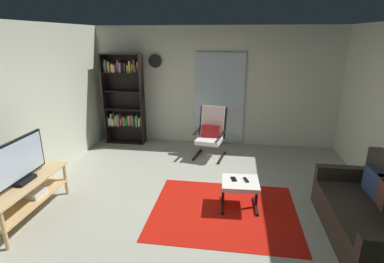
{
  "coord_description": "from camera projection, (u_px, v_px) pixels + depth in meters",
  "views": [
    {
      "loc": [
        0.45,
        -3.68,
        2.39
      ],
      "look_at": [
        -0.19,
        0.69,
        0.96
      ],
      "focal_mm": 27.72,
      "sensor_mm": 36.0,
      "label": 1
    }
  ],
  "objects": [
    {
      "name": "cell_phone",
      "position": [
        234.0,
        179.0,
        4.28
      ],
      "size": [
        0.1,
        0.15,
        0.01
      ],
      "primitive_type": "cube",
      "rotation": [
        0.0,
        0.0,
        0.24
      ],
      "color": "black",
      "rests_on": "ottoman"
    },
    {
      "name": "lounge_armchair",
      "position": [
        211.0,
        131.0,
        6.05
      ],
      "size": [
        0.66,
        0.74,
        1.02
      ],
      "color": "black",
      "rests_on": "ground"
    },
    {
      "name": "tv_remote",
      "position": [
        246.0,
        180.0,
        4.24
      ],
      "size": [
        0.08,
        0.15,
        0.02
      ],
      "primitive_type": "cube",
      "rotation": [
        0.0,
        0.0,
        0.31
      ],
      "color": "black",
      "rests_on": "ottoman"
    },
    {
      "name": "wall_left",
      "position": [
        11.0,
        116.0,
        4.23
      ],
      "size": [
        0.06,
        6.0,
        2.6
      ],
      "primitive_type": "cube",
      "color": "silver",
      "rests_on": "ground"
    },
    {
      "name": "tv_stand",
      "position": [
        26.0,
        193.0,
        4.02
      ],
      "size": [
        0.48,
        1.4,
        0.53
      ],
      "color": "tan",
      "rests_on": "ground"
    },
    {
      "name": "wall_clock",
      "position": [
        155.0,
        61.0,
        6.53
      ],
      "size": [
        0.29,
        0.03,
        0.29
      ],
      "color": "silver"
    },
    {
      "name": "leather_sofa",
      "position": [
        374.0,
        216.0,
        3.57
      ],
      "size": [
        0.86,
        1.73,
        0.9
      ],
      "color": "#2D261E",
      "rests_on": "ground"
    },
    {
      "name": "bookshelf_near_tv",
      "position": [
        124.0,
        98.0,
        6.68
      ],
      "size": [
        0.87,
        0.3,
        2.03
      ],
      "color": "black",
      "rests_on": "ground"
    },
    {
      "name": "ground_plane",
      "position": [
        198.0,
        210.0,
        4.26
      ],
      "size": [
        7.02,
        7.02,
        0.0
      ],
      "primitive_type": "plane",
      "color": "#A6A595"
    },
    {
      "name": "television",
      "position": [
        19.0,
        162.0,
        3.86
      ],
      "size": [
        0.2,
        0.94,
        0.6
      ],
      "color": "black",
      "rests_on": "tv_stand"
    },
    {
      "name": "wall_back",
      "position": [
        214.0,
        87.0,
        6.59
      ],
      "size": [
        5.6,
        0.06,
        2.6
      ],
      "primitive_type": "cube",
      "color": "silver",
      "rests_on": "ground"
    },
    {
      "name": "glass_door_panel",
      "position": [
        219.0,
        99.0,
        6.59
      ],
      "size": [
        1.1,
        0.01,
        2.0
      ],
      "primitive_type": "cube",
      "color": "silver"
    },
    {
      "name": "area_rug",
      "position": [
        224.0,
        211.0,
        4.23
      ],
      "size": [
        2.05,
        1.66,
        0.01
      ],
      "primitive_type": "cube",
      "color": "red",
      "rests_on": "ground"
    },
    {
      "name": "ottoman",
      "position": [
        240.0,
        186.0,
        4.25
      ],
      "size": [
        0.54,
        0.5,
        0.41
      ],
      "color": "white",
      "rests_on": "ground"
    }
  ]
}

